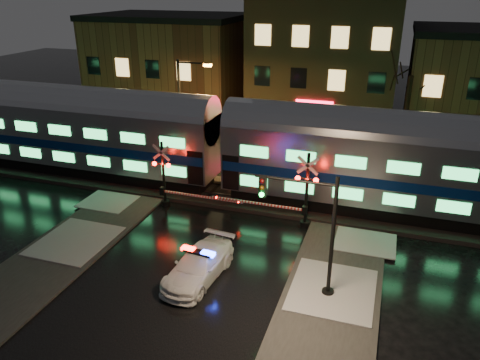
% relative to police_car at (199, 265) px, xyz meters
% --- Properties ---
extents(ground, '(120.00, 120.00, 0.00)m').
position_rel_police_car_xyz_m(ground, '(-0.68, 3.84, -0.66)').
color(ground, black).
rests_on(ground, ground).
extents(ballast, '(90.00, 4.20, 0.24)m').
position_rel_police_car_xyz_m(ballast, '(-0.68, 8.84, -0.54)').
color(ballast, black).
rests_on(ballast, ground).
extents(sidewalk_left, '(4.00, 20.00, 0.12)m').
position_rel_police_car_xyz_m(sidewalk_left, '(-7.18, -2.16, -0.60)').
color(sidewalk_left, '#2D2D2D').
rests_on(sidewalk_left, ground).
extents(sidewalk_right, '(4.00, 20.00, 0.12)m').
position_rel_police_car_xyz_m(sidewalk_right, '(5.82, -2.16, -0.60)').
color(sidewalk_right, '#2D2D2D').
rests_on(sidewalk_right, ground).
extents(building_left, '(14.00, 10.00, 9.00)m').
position_rel_police_car_xyz_m(building_left, '(-13.68, 25.84, 3.84)').
color(building_left, brown).
rests_on(building_left, ground).
extents(building_mid, '(12.00, 11.00, 11.50)m').
position_rel_police_car_xyz_m(building_mid, '(1.32, 26.34, 5.09)').
color(building_mid, brown).
rests_on(building_mid, ground).
extents(train, '(51.00, 3.12, 5.92)m').
position_rel_police_car_xyz_m(train, '(-2.17, 8.84, 2.72)').
color(train, black).
rests_on(train, ballast).
extents(police_car, '(2.28, 4.68, 1.47)m').
position_rel_police_car_xyz_m(police_car, '(0.00, 0.00, 0.00)').
color(police_car, white).
rests_on(police_car, ground).
extents(crossing_signal_right, '(5.95, 0.66, 4.21)m').
position_rel_police_car_xyz_m(crossing_signal_right, '(3.20, 6.15, 1.08)').
color(crossing_signal_right, black).
rests_on(crossing_signal_right, ground).
extents(crossing_signal_left, '(5.56, 0.65, 3.93)m').
position_rel_police_car_xyz_m(crossing_signal_left, '(-4.44, 6.14, 0.96)').
color(crossing_signal_left, black).
rests_on(crossing_signal_left, ground).
extents(traffic_light, '(3.51, 0.66, 5.43)m').
position_rel_police_car_xyz_m(traffic_light, '(4.80, 0.50, 2.22)').
color(traffic_light, black).
rests_on(traffic_light, ground).
extents(streetlight, '(2.50, 0.26, 7.47)m').
position_rel_police_car_xyz_m(streetlight, '(-6.47, 12.84, 3.65)').
color(streetlight, black).
rests_on(streetlight, ground).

